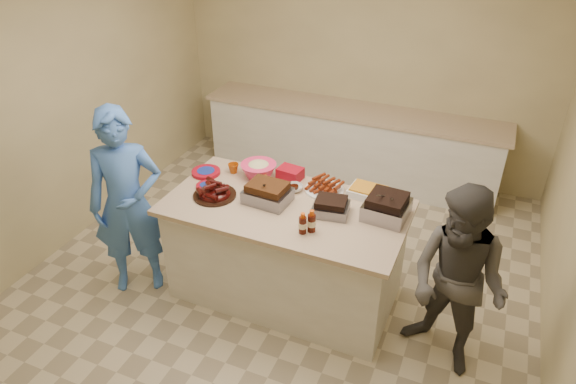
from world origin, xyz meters
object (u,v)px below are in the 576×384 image
at_px(rib_platter, 215,196).
at_px(roasting_pan, 386,217).
at_px(guest_gray, 441,357).
at_px(coleslaw_bowl, 259,177).
at_px(island, 286,292).
at_px(plastic_cup, 234,173).
at_px(mustard_bottle, 266,185).
at_px(guest_blue, 143,282).
at_px(bbq_bottle_b, 311,231).
at_px(bbq_bottle_a, 302,233).

relative_size(rib_platter, roasting_pan, 1.10).
bearing_deg(guest_gray, coleslaw_bowl, -170.46).
bearing_deg(island, coleslaw_bowl, 140.52).
bearing_deg(plastic_cup, mustard_bottle, -13.66).
distance_m(island, roasting_pan, 1.23).
xyz_separation_m(plastic_cup, guest_blue, (-0.64, -0.72, -0.93)).
bearing_deg(island, rib_platter, -170.31).
bearing_deg(mustard_bottle, rib_platter, -134.20).
relative_size(rib_platter, mustard_bottle, 3.27).
distance_m(rib_platter, guest_blue, 1.19).
xyz_separation_m(roasting_pan, coleslaw_bowl, (-1.19, 0.19, -0.00)).
distance_m(rib_platter, guest_gray, 2.22).
bearing_deg(roasting_pan, coleslaw_bowl, 175.29).
bearing_deg(bbq_bottle_b, coleslaw_bowl, 140.63).
xyz_separation_m(bbq_bottle_a, bbq_bottle_b, (0.05, 0.05, 0.00)).
bearing_deg(mustard_bottle, plastic_cup, 166.34).
height_order(bbq_bottle_b, plastic_cup, bbq_bottle_b).
bearing_deg(guest_gray, bbq_bottle_a, -149.36).
bearing_deg(guest_gray, rib_platter, -156.79).
bearing_deg(plastic_cup, rib_platter, -84.12).
relative_size(coleslaw_bowl, guest_blue, 0.18).
height_order(bbq_bottle_b, guest_gray, bbq_bottle_b).
relative_size(bbq_bottle_a, mustard_bottle, 1.57).
distance_m(roasting_pan, bbq_bottle_a, 0.69).
xyz_separation_m(island, coleslaw_bowl, (-0.41, 0.34, 0.93)).
relative_size(rib_platter, guest_gray, 0.24).
relative_size(rib_platter, plastic_cup, 3.72).
bearing_deg(rib_platter, mustard_bottle, 45.80).
relative_size(coleslaw_bowl, guest_gray, 0.21).
bearing_deg(mustard_bottle, bbq_bottle_a, -44.02).
bearing_deg(mustard_bottle, coleslaw_bowl, 137.94).
xyz_separation_m(rib_platter, bbq_bottle_a, (0.87, -0.20, 0.00)).
xyz_separation_m(island, mustard_bottle, (-0.28, 0.23, 0.93)).
xyz_separation_m(rib_platter, mustard_bottle, (0.32, 0.33, 0.00)).
relative_size(coleslaw_bowl, mustard_bottle, 2.88).
height_order(island, bbq_bottle_b, bbq_bottle_b).
height_order(rib_platter, bbq_bottle_b, bbq_bottle_b).
xyz_separation_m(bbq_bottle_b, guest_blue, (-1.60, -0.14, -0.93)).
bearing_deg(roasting_pan, bbq_bottle_a, -134.97).
bearing_deg(rib_platter, roasting_pan, 10.25).
height_order(rib_platter, bbq_bottle_a, bbq_bottle_a).
relative_size(coleslaw_bowl, plastic_cup, 3.28).
bearing_deg(coleslaw_bowl, mustard_bottle, -42.06).
bearing_deg(plastic_cup, coleslaw_bowl, 5.03).
bearing_deg(coleslaw_bowl, plastic_cup, -174.97).
distance_m(rib_platter, coleslaw_bowl, 0.48).
relative_size(roasting_pan, mustard_bottle, 2.97).
bearing_deg(coleslaw_bowl, island, -40.17).
bearing_deg(guest_gray, plastic_cup, -167.99).
xyz_separation_m(mustard_bottle, plastic_cup, (-0.36, 0.09, 0.00)).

